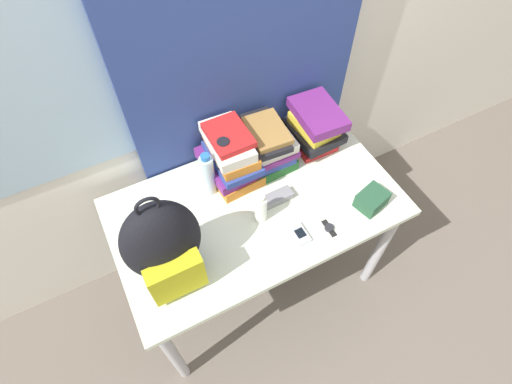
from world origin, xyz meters
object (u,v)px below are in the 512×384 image
book_stack_left (230,156)px  water_bottle (208,175)px  sports_bottle (225,164)px  sunscreen_bottle (261,208)px  book_stack_center (265,146)px  book_stack_right (315,126)px  camera_pouch (372,200)px  sunglasses_case (276,198)px  wristwatch (329,228)px  backpack (163,245)px  cell_phone (300,234)px

book_stack_left → water_bottle: book_stack_left is taller
sports_bottle → sunscreen_bottle: (0.05, -0.23, -0.06)m
book_stack_center → book_stack_right: size_ratio=1.03×
sunscreen_bottle → camera_pouch: bearing=-19.1°
book_stack_left → book_stack_right: book_stack_left is taller
book_stack_right → sports_bottle: 0.47m
sunscreen_bottle → water_bottle: bearing=119.5°
sunglasses_case → wristwatch: bearing=-60.1°
water_bottle → sports_bottle: size_ratio=0.86×
sunscreen_bottle → wristwatch: size_ratio=1.89×
book_stack_center → sports_bottle: size_ratio=1.03×
book_stack_left → sunscreen_bottle: 0.27m
backpack → book_stack_right: 0.90m
book_stack_center → sunglasses_case: book_stack_center is taller
book_stack_right → camera_pouch: bearing=-86.5°
book_stack_center → water_bottle: size_ratio=1.20×
wristwatch → cell_phone: bearing=166.6°
water_bottle → backpack: bearing=-135.3°
book_stack_left → sports_bottle: sports_bottle is taller
book_stack_center → sunscreen_bottle: book_stack_center is taller
book_stack_right → sunglasses_case: size_ratio=1.81×
wristwatch → book_stack_center: bearing=98.5°
book_stack_right → camera_pouch: (0.03, -0.43, -0.07)m
sports_bottle → backpack: bearing=-142.3°
backpack → camera_pouch: backpack is taller
book_stack_center → backpack: bearing=-151.2°
sunscreen_bottle → camera_pouch: size_ratio=1.11×
book_stack_center → water_bottle: (-0.29, -0.04, 0.01)m
backpack → book_stack_left: 0.52m
backpack → book_stack_right: backpack is taller
water_bottle → sunglasses_case: size_ratio=1.56×
sports_bottle → cell_phone: (0.15, -0.38, -0.12)m
book_stack_center → sports_bottle: sports_bottle is taller
book_stack_right → sports_bottle: bearing=-175.6°
camera_pouch → book_stack_right: bearing=93.5°
water_bottle → sunscreen_bottle: size_ratio=1.46×
water_bottle → book_stack_right: bearing=4.0°
sports_bottle → camera_pouch: 0.64m
book_stack_center → wristwatch: book_stack_center is taller
backpack → wristwatch: (0.64, -0.13, -0.19)m
cell_phone → sunglasses_case: bearing=91.7°
sunscreen_bottle → sunglasses_case: bearing=25.8°
sunscreen_bottle → wristwatch: sunscreen_bottle is taller
sports_bottle → wristwatch: bearing=-56.1°
book_stack_right → wristwatch: (-0.20, -0.45, -0.10)m
book_stack_left → book_stack_right: 0.43m
sunglasses_case → camera_pouch: camera_pouch is taller
book_stack_center → camera_pouch: size_ratio=1.94×
sunglasses_case → book_stack_left: bearing=116.1°
cell_phone → sunglasses_case: sunglasses_case is taller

